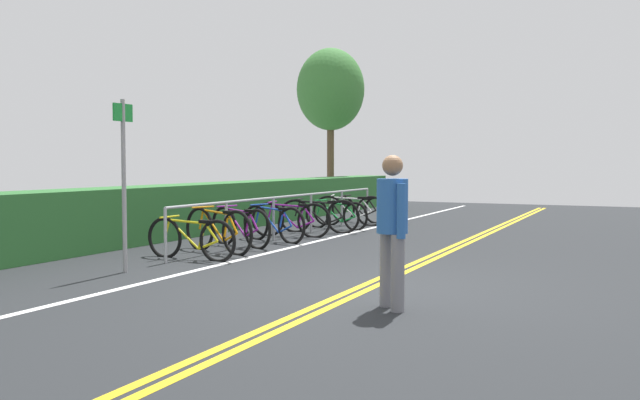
{
  "coord_description": "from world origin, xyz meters",
  "views": [
    {
      "loc": [
        -7.57,
        -2.99,
        1.51
      ],
      "look_at": [
        4.39,
        2.72,
        0.77
      ],
      "focal_mm": 38.01,
      "sensor_mm": 36.0,
      "label": 1
    }
  ],
  "objects_px": {
    "bicycle_8": "(359,209)",
    "tree_mid": "(331,90)",
    "bike_rack": "(293,205)",
    "bicycle_6": "(336,215)",
    "pedestrian": "(392,222)",
    "sign_post_near": "(124,169)",
    "bicycle_3": "(273,224)",
    "bicycle_4": "(291,220)",
    "bicycle_1": "(218,230)",
    "bicycle_5": "(319,216)",
    "bicycle_2": "(240,227)",
    "bicycle_7": "(350,211)",
    "bicycle_0": "(191,239)"
  },
  "relations": [
    {
      "from": "bicycle_8",
      "to": "tree_mid",
      "type": "distance_m",
      "value": 7.0
    },
    {
      "from": "bike_rack",
      "to": "bicycle_6",
      "type": "relative_size",
      "value": 4.86
    },
    {
      "from": "pedestrian",
      "to": "sign_post_near",
      "type": "relative_size",
      "value": 0.67
    },
    {
      "from": "bicycle_6",
      "to": "bicycle_3",
      "type": "bearing_deg",
      "value": 178.55
    },
    {
      "from": "bicycle_4",
      "to": "bicycle_6",
      "type": "xyz_separation_m",
      "value": [
        1.88,
        -0.16,
        -0.03
      ]
    },
    {
      "from": "bicycle_1",
      "to": "sign_post_near",
      "type": "height_order",
      "value": "sign_post_near"
    },
    {
      "from": "sign_post_near",
      "to": "bicycle_6",
      "type": "bearing_deg",
      "value": -0.92
    },
    {
      "from": "bike_rack",
      "to": "bicycle_5",
      "type": "xyz_separation_m",
      "value": [
        0.91,
        -0.14,
        -0.29
      ]
    },
    {
      "from": "bicycle_2",
      "to": "bicycle_3",
      "type": "xyz_separation_m",
      "value": [
        0.91,
        -0.17,
        -0.01
      ]
    },
    {
      "from": "bicycle_1",
      "to": "bicycle_7",
      "type": "bearing_deg",
      "value": -1.07
    },
    {
      "from": "bicycle_5",
      "to": "sign_post_near",
      "type": "xyz_separation_m",
      "value": [
        -5.92,
        0.11,
        1.06
      ]
    },
    {
      "from": "bike_rack",
      "to": "bicycle_2",
      "type": "relative_size",
      "value": 5.1
    },
    {
      "from": "bicycle_7",
      "to": "pedestrian",
      "type": "bearing_deg",
      "value": -154.29
    },
    {
      "from": "bicycle_2",
      "to": "pedestrian",
      "type": "xyz_separation_m",
      "value": [
        -3.78,
        -4.22,
        0.55
      ]
    },
    {
      "from": "bicycle_3",
      "to": "bike_rack",
      "type": "bearing_deg",
      "value": 4.25
    },
    {
      "from": "bicycle_3",
      "to": "pedestrian",
      "type": "distance_m",
      "value": 6.22
    },
    {
      "from": "bicycle_8",
      "to": "sign_post_near",
      "type": "xyz_separation_m",
      "value": [
        -8.63,
        -0.05,
        1.09
      ]
    },
    {
      "from": "bicycle_4",
      "to": "bicycle_8",
      "type": "relative_size",
      "value": 1.06
    },
    {
      "from": "bicycle_3",
      "to": "bicycle_8",
      "type": "xyz_separation_m",
      "value": [
        4.56,
        0.09,
        -0.01
      ]
    },
    {
      "from": "bicycle_7",
      "to": "sign_post_near",
      "type": "bearing_deg",
      "value": 179.48
    },
    {
      "from": "bicycle_2",
      "to": "bicycle_4",
      "type": "distance_m",
      "value": 1.79
    },
    {
      "from": "bicycle_3",
      "to": "bicycle_2",
      "type": "bearing_deg",
      "value": 169.55
    },
    {
      "from": "bike_rack",
      "to": "tree_mid",
      "type": "relative_size",
      "value": 1.54
    },
    {
      "from": "bicycle_4",
      "to": "sign_post_near",
      "type": "xyz_separation_m",
      "value": [
        -4.94,
        -0.05,
        1.07
      ]
    },
    {
      "from": "bicycle_5",
      "to": "tree_mid",
      "type": "relative_size",
      "value": 0.33
    },
    {
      "from": "bicycle_1",
      "to": "bicycle_5",
      "type": "distance_m",
      "value": 3.63
    },
    {
      "from": "bicycle_1",
      "to": "bicycle_4",
      "type": "relative_size",
      "value": 0.99
    },
    {
      "from": "bike_rack",
      "to": "bicycle_0",
      "type": "relative_size",
      "value": 4.86
    },
    {
      "from": "bicycle_2",
      "to": "bicycle_4",
      "type": "height_order",
      "value": "bicycle_2"
    },
    {
      "from": "bicycle_2",
      "to": "bicycle_8",
      "type": "relative_size",
      "value": 0.99
    },
    {
      "from": "tree_mid",
      "to": "bicycle_8",
      "type": "bearing_deg",
      "value": -148.33
    },
    {
      "from": "bicycle_7",
      "to": "tree_mid",
      "type": "height_order",
      "value": "tree_mid"
    },
    {
      "from": "bicycle_7",
      "to": "pedestrian",
      "type": "height_order",
      "value": "pedestrian"
    },
    {
      "from": "sign_post_near",
      "to": "bicycle_4",
      "type": "bearing_deg",
      "value": 0.6
    },
    {
      "from": "bicycle_1",
      "to": "bicycle_4",
      "type": "height_order",
      "value": "bicycle_1"
    },
    {
      "from": "bike_rack",
      "to": "bicycle_5",
      "type": "distance_m",
      "value": 0.97
    },
    {
      "from": "pedestrian",
      "to": "bicycle_3",
      "type": "bearing_deg",
      "value": 40.81
    },
    {
      "from": "bicycle_2",
      "to": "bicycle_3",
      "type": "distance_m",
      "value": 0.93
    },
    {
      "from": "bicycle_0",
      "to": "bicycle_8",
      "type": "relative_size",
      "value": 1.04
    },
    {
      "from": "bicycle_4",
      "to": "bicycle_8",
      "type": "bearing_deg",
      "value": -0.01
    },
    {
      "from": "bicycle_0",
      "to": "bicycle_4",
      "type": "xyz_separation_m",
      "value": [
        3.52,
        0.1,
        0.03
      ]
    },
    {
      "from": "bicycle_2",
      "to": "tree_mid",
      "type": "xyz_separation_m",
      "value": [
        10.58,
        3.07,
        3.6
      ]
    },
    {
      "from": "bike_rack",
      "to": "bicycle_4",
      "type": "bearing_deg",
      "value": 163.28
    },
    {
      "from": "bicycle_6",
      "to": "bicycle_7",
      "type": "xyz_separation_m",
      "value": [
        0.9,
        0.04,
        0.04
      ]
    },
    {
      "from": "bicycle_2",
      "to": "pedestrian",
      "type": "bearing_deg",
      "value": -131.86
    },
    {
      "from": "bike_rack",
      "to": "pedestrian",
      "type": "xyz_separation_m",
      "value": [
        -5.64,
        -4.12,
        0.26
      ]
    },
    {
      "from": "bike_rack",
      "to": "tree_mid",
      "type": "xyz_separation_m",
      "value": [
        8.72,
        3.17,
        3.3
      ]
    },
    {
      "from": "bicycle_7",
      "to": "bicycle_8",
      "type": "relative_size",
      "value": 1.06
    },
    {
      "from": "bicycle_2",
      "to": "bicycle_7",
      "type": "xyz_separation_m",
      "value": [
        4.57,
        -0.2,
        0.01
      ]
    },
    {
      "from": "bike_rack",
      "to": "bicycle_7",
      "type": "relative_size",
      "value": 4.78
    }
  ]
}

